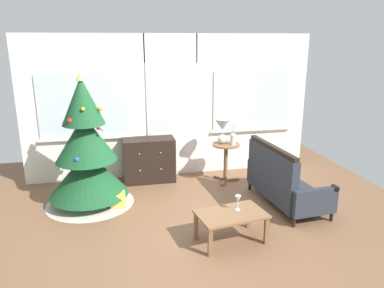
% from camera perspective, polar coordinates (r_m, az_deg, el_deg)
% --- Properties ---
extents(ground_plane, '(6.76, 6.76, 0.00)m').
position_cam_1_polar(ground_plane, '(5.15, 0.76, -12.46)').
color(ground_plane, brown).
extents(back_wall_with_door, '(5.20, 0.14, 2.55)m').
position_cam_1_polar(back_wall_with_door, '(6.68, -3.21, 5.82)').
color(back_wall_with_door, white).
rests_on(back_wall_with_door, ground).
extents(christmas_tree, '(1.34, 1.34, 2.01)m').
position_cam_1_polar(christmas_tree, '(5.73, -16.01, -1.86)').
color(christmas_tree, '#4C331E').
rests_on(christmas_tree, ground).
extents(dresser_cabinet, '(0.90, 0.45, 0.78)m').
position_cam_1_polar(dresser_cabinet, '(6.56, -6.68, -2.47)').
color(dresser_cabinet, black).
rests_on(dresser_cabinet, ground).
extents(settee_sofa, '(0.83, 1.53, 0.96)m').
position_cam_1_polar(settee_sofa, '(5.76, 13.75, -5.67)').
color(settee_sofa, black).
rests_on(settee_sofa, ground).
extents(side_table, '(0.50, 0.48, 0.69)m').
position_cam_1_polar(side_table, '(6.49, 5.26, -1.70)').
color(side_table, brown).
rests_on(side_table, ground).
extents(table_lamp, '(0.28, 0.28, 0.44)m').
position_cam_1_polar(table_lamp, '(6.38, 4.75, 2.52)').
color(table_lamp, silver).
rests_on(table_lamp, side_table).
extents(flower_vase, '(0.11, 0.10, 0.35)m').
position_cam_1_polar(flower_vase, '(6.38, 6.35, 0.91)').
color(flower_vase, beige).
rests_on(flower_vase, side_table).
extents(coffee_table, '(0.91, 0.65, 0.38)m').
position_cam_1_polar(coffee_table, '(4.67, 6.09, -11.19)').
color(coffee_table, brown).
rests_on(coffee_table, ground).
extents(wine_glass, '(0.08, 0.08, 0.20)m').
position_cam_1_polar(wine_glass, '(4.67, 7.14, -8.54)').
color(wine_glass, silver).
rests_on(wine_glass, coffee_table).
extents(gift_box, '(0.23, 0.21, 0.23)m').
position_cam_1_polar(gift_box, '(5.71, -11.44, -8.53)').
color(gift_box, '#D8C64C').
rests_on(gift_box, ground).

